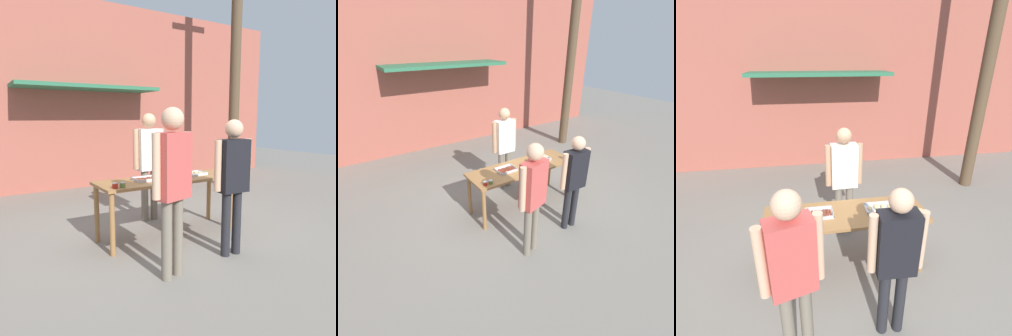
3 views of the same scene
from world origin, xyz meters
The scene contains 12 objects.
ground_plane centered at (0.00, 0.00, 0.00)m, with size 24.00×24.00×0.00m, color gray.
building_facade_back centered at (0.00, 3.98, 2.26)m, with size 12.00×1.11×4.50m.
serving_table centered at (0.00, 0.00, 0.74)m, with size 2.12×0.69×0.86m.
food_tray_sausages centered at (-0.35, 0.03, 0.87)m, with size 0.36×0.26×0.04m.
food_tray_buns centered at (0.46, 0.03, 0.88)m, with size 0.40×0.25×0.07m.
condiment_jar_mustard centered at (-0.92, -0.23, 0.89)m, with size 0.07×0.07×0.07m.
condiment_jar_ketchup centered at (-0.82, -0.24, 0.89)m, with size 0.07×0.07×0.07m.
beer_cup centered at (0.92, -0.22, 0.91)m, with size 0.08×0.08×0.10m.
person_server_behind_table centered at (0.11, 0.77, 1.09)m, with size 0.58×0.23×1.80m.
person_customer_holding_hotdog centered at (-0.65, -1.14, 1.12)m, with size 0.55×0.31×1.84m.
person_customer_with_cup centered at (0.30, -1.03, 1.03)m, with size 0.55×0.23×1.71m.
utility_pole centered at (3.20, 2.08, 3.20)m, with size 1.10×0.25×6.28m.
Camera 3 is at (-0.51, -2.87, 2.73)m, focal length 28.00 mm.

